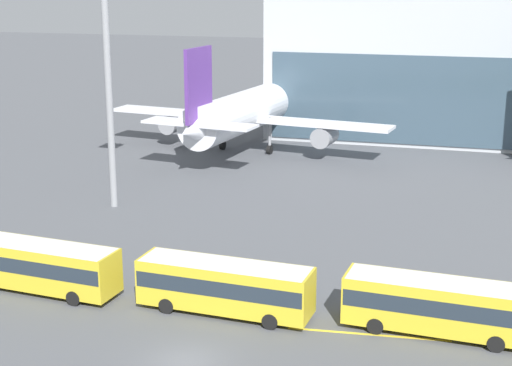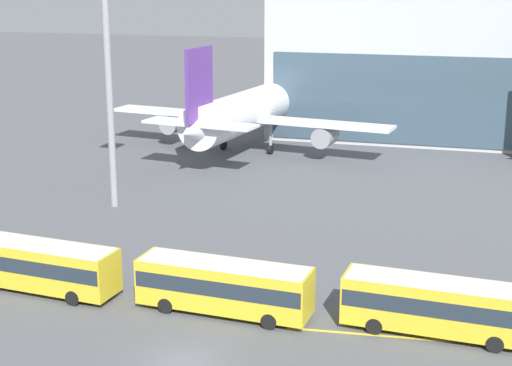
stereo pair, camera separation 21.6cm
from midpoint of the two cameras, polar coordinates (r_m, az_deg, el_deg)
ground_plane at (r=44.48m, az=-5.10°, el=-12.83°), size 440.00×440.00×0.00m
airliner_at_gate_far at (r=94.12m, az=-0.41°, el=5.32°), size 35.61×33.79×13.42m
shuttle_bus_2 at (r=54.70m, az=-15.38°, el=-5.67°), size 11.31×3.84×3.28m
shuttle_bus_3 at (r=49.43m, az=-2.23°, el=-7.36°), size 11.26×3.55×3.28m
shuttle_bus_4 at (r=47.89m, az=13.19°, el=-8.53°), size 11.27×3.57×3.28m
floodlight_mast at (r=70.76m, az=-10.68°, el=9.49°), size 2.24×2.24×23.91m
lane_stripe_1 at (r=54.24m, az=-4.99°, el=-7.52°), size 7.13×0.48×0.01m
lane_stripe_2 at (r=47.80m, az=8.23°, el=-10.85°), size 9.62×1.12×0.01m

